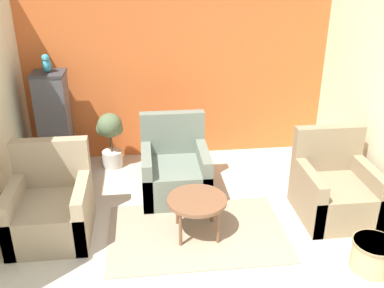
# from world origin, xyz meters

# --- Properties ---
(wall_back_accent) EXTENTS (4.40, 0.06, 2.49)m
(wall_back_accent) POSITION_xyz_m (0.00, 3.32, 1.24)
(wall_back_accent) COLOR orange
(wall_back_accent) RESTS_ON ground_plane
(wall_right) EXTENTS (0.06, 3.29, 2.49)m
(wall_right) POSITION_xyz_m (2.17, 1.64, 1.24)
(wall_right) COLOR beige
(wall_right) RESTS_ON ground_plane
(area_rug) EXTENTS (1.91, 1.25, 0.01)m
(area_rug) POSITION_xyz_m (0.00, 1.20, 0.01)
(area_rug) COLOR gray
(area_rug) RESTS_ON ground_plane
(coffee_table) EXTENTS (0.64, 0.64, 0.44)m
(coffee_table) POSITION_xyz_m (0.00, 1.20, 0.40)
(coffee_table) COLOR brown
(coffee_table) RESTS_ON ground_plane
(armchair_left) EXTENTS (0.82, 0.86, 0.98)m
(armchair_left) POSITION_xyz_m (-1.54, 1.39, 0.30)
(armchair_left) COLOR #9E896B
(armchair_left) RESTS_ON ground_plane
(armchair_right) EXTENTS (0.82, 0.86, 0.98)m
(armchair_right) POSITION_xyz_m (1.62, 1.40, 0.30)
(armchair_right) COLOR #8E7A5B
(armchair_right) RESTS_ON ground_plane
(armchair_middle) EXTENTS (0.82, 0.86, 0.98)m
(armchair_middle) POSITION_xyz_m (-0.16, 2.09, 0.30)
(armchair_middle) COLOR slate
(armchair_middle) RESTS_ON ground_plane
(birdcage) EXTENTS (0.56, 0.56, 1.41)m
(birdcage) POSITION_xyz_m (-1.71, 2.89, 0.67)
(birdcage) COLOR #353539
(birdcage) RESTS_ON ground_plane
(parrot) EXTENTS (0.11, 0.20, 0.24)m
(parrot) POSITION_xyz_m (-1.71, 2.89, 1.52)
(parrot) COLOR teal
(parrot) RESTS_ON birdcage
(potted_plant) EXTENTS (0.38, 0.34, 0.80)m
(potted_plant) POSITION_xyz_m (-0.99, 2.93, 0.49)
(potted_plant) COLOR beige
(potted_plant) RESTS_ON ground_plane
(wicker_basket) EXTENTS (0.42, 0.42, 0.31)m
(wicker_basket) POSITION_xyz_m (1.60, 0.44, 0.17)
(wicker_basket) COLOR tan
(wicker_basket) RESTS_ON ground_plane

